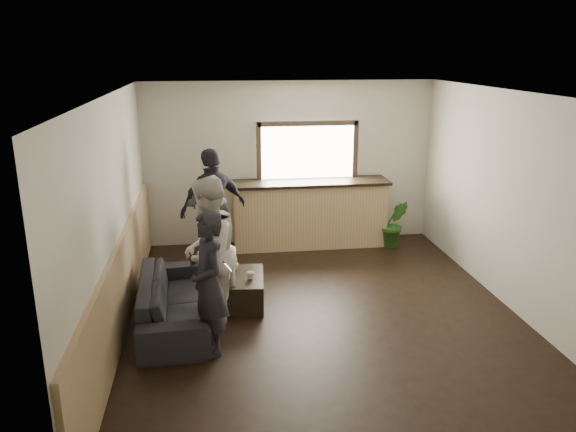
{
  "coord_description": "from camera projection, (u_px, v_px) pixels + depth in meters",
  "views": [
    {
      "loc": [
        -1.34,
        -6.48,
        3.29
      ],
      "look_at": [
        -0.39,
        0.4,
        1.23
      ],
      "focal_mm": 35.0,
      "sensor_mm": 36.0,
      "label": 1
    }
  ],
  "objects": [
    {
      "name": "potted_plant",
      "position": [
        394.0,
        224.0,
        9.66
      ],
      "size": [
        0.48,
        0.39,
        0.83
      ],
      "primitive_type": "imported",
      "rotation": [
        0.0,
        0.0,
        -0.06
      ],
      "color": "#2D6623",
      "rests_on": "ground"
    },
    {
      "name": "bar_counter",
      "position": [
        309.0,
        209.0,
        9.68
      ],
      "size": [
        2.7,
        0.68,
        2.13
      ],
      "color": "tan",
      "rests_on": "ground"
    },
    {
      "name": "ground",
      "position": [
        322.0,
        314.0,
        7.27
      ],
      "size": [
        5.0,
        6.0,
        0.01
      ],
      "primitive_type": "cube",
      "color": "black"
    },
    {
      "name": "person_d",
      "position": [
        213.0,
        208.0,
        8.67
      ],
      "size": [
        1.18,
        0.91,
        1.87
      ],
      "rotation": [
        0.0,
        0.0,
        -2.66
      ],
      "color": "black",
      "rests_on": "ground"
    },
    {
      "name": "person_b",
      "position": [
        208.0,
        252.0,
        6.82
      ],
      "size": [
        0.95,
        1.08,
        1.86
      ],
      "rotation": [
        0.0,
        0.0,
        -1.88
      ],
      "color": "beige",
      "rests_on": "ground"
    },
    {
      "name": "coffee_table",
      "position": [
        245.0,
        289.0,
        7.54
      ],
      "size": [
        0.56,
        0.92,
        0.39
      ],
      "primitive_type": "cube",
      "rotation": [
        0.0,
        0.0,
        -0.08
      ],
      "color": "black",
      "rests_on": "ground"
    },
    {
      "name": "cup_b",
      "position": [
        250.0,
        275.0,
        7.38
      ],
      "size": [
        0.14,
        0.14,
        0.09
      ],
      "primitive_type": "imported",
      "rotation": [
        0.0,
        0.0,
        5.69
      ],
      "color": "silver",
      "rests_on": "coffee_table"
    },
    {
      "name": "cup_a",
      "position": [
        233.0,
        266.0,
        7.67
      ],
      "size": [
        0.19,
        0.19,
        0.11
      ],
      "primitive_type": "imported",
      "rotation": [
        0.0,
        0.0,
        0.57
      ],
      "color": "silver",
      "rests_on": "coffee_table"
    },
    {
      "name": "person_a",
      "position": [
        209.0,
        284.0,
        6.15
      ],
      "size": [
        0.55,
        0.69,
        1.65
      ],
      "rotation": [
        0.0,
        0.0,
        -1.27
      ],
      "color": "black",
      "rests_on": "ground"
    },
    {
      "name": "room_shell",
      "position": [
        264.0,
        207.0,
        6.75
      ],
      "size": [
        5.01,
        6.01,
        2.8
      ],
      "color": "silver",
      "rests_on": "ground"
    },
    {
      "name": "person_c",
      "position": [
        209.0,
        241.0,
        7.78
      ],
      "size": [
        0.92,
        1.11,
        1.49
      ],
      "rotation": [
        0.0,
        0.0,
        -2.02
      ],
      "color": "black",
      "rests_on": "ground"
    },
    {
      "name": "sofa",
      "position": [
        174.0,
        300.0,
        6.96
      ],
      "size": [
        0.91,
        2.11,
        0.61
      ],
      "primitive_type": "imported",
      "rotation": [
        0.0,
        0.0,
        1.62
      ],
      "color": "black",
      "rests_on": "ground"
    }
  ]
}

